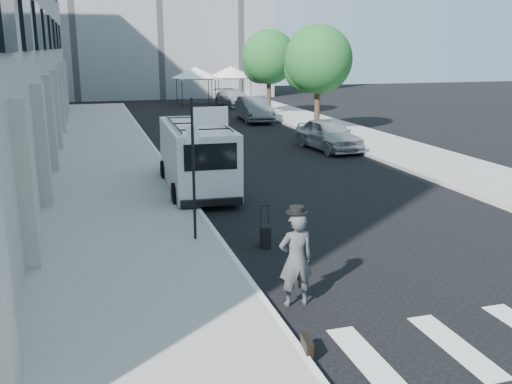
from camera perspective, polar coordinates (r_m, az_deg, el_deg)
ground at (r=12.35m, az=8.87°, el=-8.80°), size 120.00×120.00×0.00m
sidewalk_left at (r=26.65m, az=-14.69°, el=3.60°), size 4.50×48.00×0.15m
sidewalk_right at (r=33.64m, az=8.28°, el=6.07°), size 4.00×56.00×0.15m
sign_pole at (r=13.85m, az=-5.40°, el=5.28°), size 1.03×0.07×3.50m
tree_near at (r=32.85m, az=5.98°, el=12.77°), size 3.80×3.83×6.03m
tree_far at (r=41.32m, az=1.10°, el=13.15°), size 3.80×3.83×6.03m
tent_left at (r=49.10m, az=-6.09°, el=11.78°), size 4.00×4.00×3.20m
tent_right at (r=50.27m, az=-2.53°, el=11.90°), size 4.00×4.00×3.20m
businessman at (r=10.84m, az=4.02°, el=-6.75°), size 0.68×0.45×1.85m
briefcase at (r=9.41m, az=5.12°, el=-15.30°), size 0.18×0.45×0.34m
suitcase at (r=14.11m, az=0.95°, el=-4.43°), size 0.29×0.41×1.04m
cargo_van at (r=19.67m, az=-6.00°, el=3.59°), size 2.31×6.11×2.28m
parked_car_a at (r=27.58m, az=7.27°, el=5.73°), size 2.17×4.56×1.51m
parked_car_b at (r=38.17m, az=-0.18°, el=8.29°), size 2.02×5.01×1.62m
parked_car_c at (r=47.81m, az=-2.24°, el=9.37°), size 2.58×5.05×1.40m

